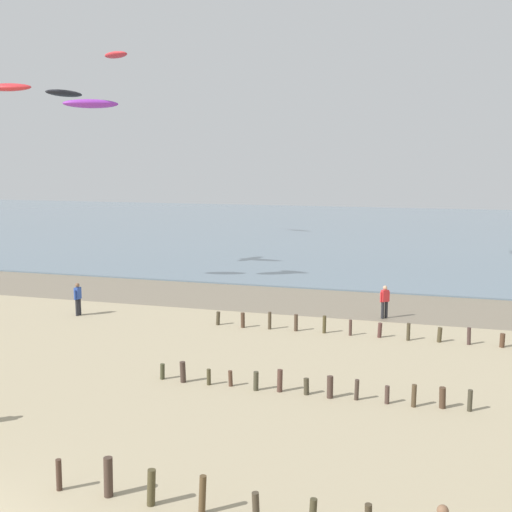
{
  "coord_description": "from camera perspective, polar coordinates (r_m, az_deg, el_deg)",
  "views": [
    {
      "loc": [
        9.85,
        -9.44,
        8.0
      ],
      "look_at": [
        3.41,
        12.8,
        4.45
      ],
      "focal_mm": 43.89,
      "sensor_mm": 36.0,
      "label": 1
    }
  ],
  "objects": [
    {
      "name": "kite_aloft_0",
      "position": [
        40.84,
        -21.71,
        14.1
      ],
      "size": [
        3.03,
        1.57,
        0.62
      ],
      "primitive_type": "ellipsoid",
      "rotation": [
        0.18,
        0.0,
        0.21
      ],
      "color": "red"
    },
    {
      "name": "person_nearest_camera",
      "position": [
        32.6,
        11.65,
        -4.02
      ],
      "size": [
        0.46,
        0.4,
        1.71
      ],
      "color": "#232328",
      "rests_on": "ground"
    },
    {
      "name": "kite_aloft_3",
      "position": [
        64.69,
        -12.66,
        17.45
      ],
      "size": [
        3.35,
        2.24,
        0.78
      ],
      "primitive_type": "ellipsoid",
      "rotation": [
        0.3,
        0.0,
        2.75
      ],
      "color": "red"
    },
    {
      "name": "sea",
      "position": [
        73.98,
        8.41,
        2.45
      ],
      "size": [
        160.0,
        70.0,
        0.1
      ],
      "primitive_type": "cube",
      "color": "slate",
      "rests_on": "ground"
    },
    {
      "name": "wet_sand_strip",
      "position": [
        36.72,
        0.19,
        -3.87
      ],
      "size": [
        120.0,
        6.87,
        0.01
      ],
      "primitive_type": "cube",
      "color": "#7A6D59",
      "rests_on": "ground"
    },
    {
      "name": "kite_aloft_5",
      "position": [
        39.74,
        -14.84,
        13.27
      ],
      "size": [
        3.39,
        2.41,
        0.56
      ],
      "primitive_type": "ellipsoid",
      "rotation": [
        0.04,
        0.0,
        3.61
      ],
      "color": "purple"
    },
    {
      "name": "kite_aloft_7",
      "position": [
        46.42,
        -17.09,
        13.99
      ],
      "size": [
        1.99,
        3.07,
        0.53
      ],
      "primitive_type": "ellipsoid",
      "rotation": [
        -0.06,
        0.0,
        4.33
      ],
      "color": "black"
    },
    {
      "name": "person_mid_beach",
      "position": [
        33.85,
        -15.93,
        -3.71
      ],
      "size": [
        0.24,
        0.57,
        1.71
      ],
      "color": "#232328",
      "rests_on": "ground"
    },
    {
      "name": "groyne_far",
      "position": [
        29.13,
        13.97,
        -6.73
      ],
      "size": [
        18.41,
        0.35,
        0.85
      ],
      "color": "#413928",
      "rests_on": "ground"
    },
    {
      "name": "groyne_mid",
      "position": [
        22.03,
        4.71,
        -11.65
      ],
      "size": [
        10.94,
        0.36,
        0.8
      ],
      "color": "#3D3D27",
      "rests_on": "ground"
    }
  ]
}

